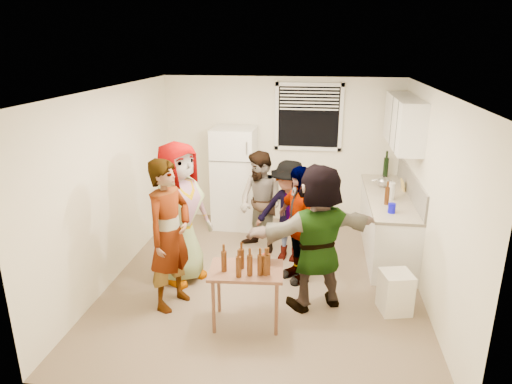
% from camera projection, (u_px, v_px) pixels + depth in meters
% --- Properties ---
extents(room, '(4.00, 4.50, 2.50)m').
position_uv_depth(room, '(264.00, 280.00, 6.11)').
color(room, white).
rests_on(room, ground).
extents(window, '(1.12, 0.10, 1.06)m').
position_uv_depth(window, '(309.00, 117.00, 7.55)').
color(window, white).
rests_on(window, room).
extents(refrigerator, '(0.70, 0.70, 1.70)m').
position_uv_depth(refrigerator, '(235.00, 178.00, 7.71)').
color(refrigerator, white).
rests_on(refrigerator, ground).
extents(counter_lower, '(0.60, 2.20, 0.86)m').
position_uv_depth(counter_lower, '(387.00, 225.00, 6.83)').
color(counter_lower, white).
rests_on(counter_lower, ground).
extents(countertop, '(0.64, 2.22, 0.04)m').
position_uv_depth(countertop, '(389.00, 196.00, 6.69)').
color(countertop, beige).
rests_on(countertop, counter_lower).
extents(backsplash, '(0.03, 2.20, 0.36)m').
position_uv_depth(backsplash, '(411.00, 184.00, 6.59)').
color(backsplash, beige).
rests_on(backsplash, countertop).
extents(upper_cabinets, '(0.34, 1.60, 0.70)m').
position_uv_depth(upper_cabinets, '(404.00, 122.00, 6.52)').
color(upper_cabinets, white).
rests_on(upper_cabinets, room).
extents(kettle, '(0.29, 0.26, 0.20)m').
position_uv_depth(kettle, '(383.00, 187.00, 7.05)').
color(kettle, silver).
rests_on(kettle, countertop).
extents(paper_towel, '(0.11, 0.11, 0.25)m').
position_uv_depth(paper_towel, '(390.00, 199.00, 6.51)').
color(paper_towel, white).
rests_on(paper_towel, countertop).
extents(wine_bottle, '(0.08, 0.08, 0.33)m').
position_uv_depth(wine_bottle, '(385.00, 177.00, 7.57)').
color(wine_bottle, black).
rests_on(wine_bottle, countertop).
extents(beer_bottle_counter, '(0.06, 0.06, 0.25)m').
position_uv_depth(beer_bottle_counter, '(386.00, 204.00, 6.29)').
color(beer_bottle_counter, '#47230C').
rests_on(beer_bottle_counter, countertop).
extents(blue_cup, '(0.10, 0.10, 0.13)m').
position_uv_depth(blue_cup, '(391.00, 213.00, 5.99)').
color(blue_cup, '#0B08D8').
rests_on(blue_cup, countertop).
extents(picture_frame, '(0.02, 0.20, 0.16)m').
position_uv_depth(picture_frame, '(403.00, 185.00, 6.87)').
color(picture_frame, '#F3C961').
rests_on(picture_frame, countertop).
extents(trash_bin, '(0.41, 0.41, 0.50)m').
position_uv_depth(trash_bin, '(395.00, 292.00, 5.34)').
color(trash_bin, white).
rests_on(trash_bin, ground).
extents(serving_table, '(0.84, 0.60, 0.68)m').
position_uv_depth(serving_table, '(247.00, 322.00, 5.18)').
color(serving_table, brown).
rests_on(serving_table, ground).
extents(beer_bottle_table, '(0.06, 0.06, 0.23)m').
position_uv_depth(beer_bottle_table, '(224.00, 271.00, 4.93)').
color(beer_bottle_table, '#47230C').
rests_on(beer_bottle_table, serving_table).
extents(red_cup, '(0.09, 0.09, 0.12)m').
position_uv_depth(red_cup, '(266.00, 264.00, 5.08)').
color(red_cup, '#A6120D').
rests_on(red_cup, serving_table).
extents(guest_grey, '(2.08, 1.78, 0.60)m').
position_uv_depth(guest_grey, '(183.00, 278.00, 6.17)').
color(guest_grey, '#9C9C9C').
rests_on(guest_grey, ground).
extents(guest_stripe, '(1.93, 1.28, 0.43)m').
position_uv_depth(guest_stripe, '(174.00, 303.00, 5.56)').
color(guest_stripe, '#141933').
rests_on(guest_stripe, ground).
extents(guest_back_left, '(1.52, 1.68, 0.58)m').
position_uv_depth(guest_back_left, '(261.00, 250.00, 7.00)').
color(guest_back_left, '#4E3523').
rests_on(guest_back_left, ground).
extents(guest_back_right, '(1.28, 1.67, 0.55)m').
position_uv_depth(guest_back_right, '(288.00, 259.00, 6.71)').
color(guest_back_right, '#3A3A3E').
rests_on(guest_back_right, ground).
extents(guest_black, '(1.81, 1.67, 0.38)m').
position_uv_depth(guest_black, '(297.00, 278.00, 6.16)').
color(guest_black, black).
rests_on(guest_black, ground).
extents(guest_orange, '(2.24, 2.30, 0.52)m').
position_uv_depth(guest_orange, '(315.00, 304.00, 5.55)').
color(guest_orange, '#C4874A').
rests_on(guest_orange, ground).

